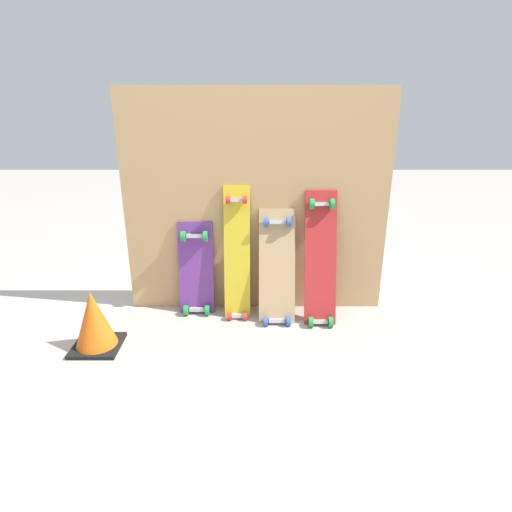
% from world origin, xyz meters
% --- Properties ---
extents(ground_plane, '(12.00, 12.00, 0.00)m').
position_xyz_m(ground_plane, '(0.00, 0.00, 0.00)').
color(ground_plane, '#B2AAA0').
extents(plywood_wall_panel, '(1.76, 0.04, 1.49)m').
position_xyz_m(plywood_wall_panel, '(0.00, 0.07, 0.74)').
color(plywood_wall_panel, tan).
rests_on(plywood_wall_panel, ground).
extents(skateboard_purple, '(0.24, 0.16, 0.70)m').
position_xyz_m(skateboard_purple, '(-0.41, -0.01, 0.29)').
color(skateboard_purple, '#6B338C').
rests_on(skateboard_purple, ground).
extents(skateboard_yellow, '(0.17, 0.22, 0.95)m').
position_xyz_m(skateboard_yellow, '(-0.13, -0.04, 0.41)').
color(skateboard_yellow, gold).
rests_on(skateboard_yellow, ground).
extents(skateboard_natural, '(0.24, 0.30, 0.80)m').
position_xyz_m(skateboard_natural, '(0.14, -0.09, 0.33)').
color(skateboard_natural, tan).
rests_on(skateboard_natural, ground).
extents(skateboard_red, '(0.21, 0.32, 0.92)m').
position_xyz_m(skateboard_red, '(0.42, -0.10, 0.39)').
color(skateboard_red, '#B22626').
rests_on(skateboard_red, ground).
extents(traffic_cone, '(0.28, 0.28, 0.37)m').
position_xyz_m(traffic_cone, '(-0.96, -0.48, 0.18)').
color(traffic_cone, black).
rests_on(traffic_cone, ground).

